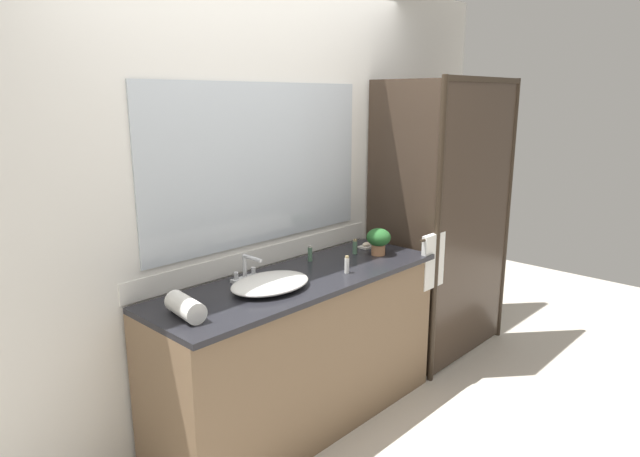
{
  "coord_description": "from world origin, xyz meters",
  "views": [
    {
      "loc": [
        -2.03,
        -2.07,
        1.87
      ],
      "look_at": [
        0.15,
        0.0,
        1.15
      ],
      "focal_mm": 30.98,
      "sensor_mm": 36.0,
      "label": 1
    }
  ],
  "objects_px": {
    "rolled_towel_near_edge": "(185,307)",
    "amenity_bottle_body_wash": "(310,254)",
    "faucet": "(246,271)",
    "amenity_bottle_shampoo": "(347,265)",
    "soap_dish": "(367,245)",
    "sink_basin": "(270,283)",
    "amenity_bottle_lotion": "(355,247)",
    "potted_plant": "(379,239)"
  },
  "relations": [
    {
      "from": "potted_plant",
      "to": "amenity_bottle_body_wash",
      "type": "relative_size",
      "value": 1.72
    },
    {
      "from": "rolled_towel_near_edge",
      "to": "amenity_bottle_body_wash",
      "type": "bearing_deg",
      "value": 11.62
    },
    {
      "from": "amenity_bottle_body_wash",
      "to": "soap_dish",
      "type": "bearing_deg",
      "value": -6.76
    },
    {
      "from": "sink_basin",
      "to": "rolled_towel_near_edge",
      "type": "distance_m",
      "value": 0.52
    },
    {
      "from": "faucet",
      "to": "amenity_bottle_body_wash",
      "type": "xyz_separation_m",
      "value": [
        0.5,
        0.01,
        -0.0
      ]
    },
    {
      "from": "soap_dish",
      "to": "rolled_towel_near_edge",
      "type": "xyz_separation_m",
      "value": [
        -1.49,
        -0.15,
        0.04
      ]
    },
    {
      "from": "sink_basin",
      "to": "potted_plant",
      "type": "distance_m",
      "value": 0.89
    },
    {
      "from": "sink_basin",
      "to": "rolled_towel_near_edge",
      "type": "bearing_deg",
      "value": -179.02
    },
    {
      "from": "faucet",
      "to": "rolled_towel_near_edge",
      "type": "distance_m",
      "value": 0.55
    },
    {
      "from": "amenity_bottle_body_wash",
      "to": "amenity_bottle_shampoo",
      "type": "distance_m",
      "value": 0.32
    },
    {
      "from": "potted_plant",
      "to": "rolled_towel_near_edge",
      "type": "relative_size",
      "value": 0.74
    },
    {
      "from": "faucet",
      "to": "amenity_bottle_body_wash",
      "type": "relative_size",
      "value": 1.73
    },
    {
      "from": "soap_dish",
      "to": "rolled_towel_near_edge",
      "type": "relative_size",
      "value": 0.44
    },
    {
      "from": "amenity_bottle_shampoo",
      "to": "rolled_towel_near_edge",
      "type": "relative_size",
      "value": 0.44
    },
    {
      "from": "faucet",
      "to": "soap_dish",
      "type": "xyz_separation_m",
      "value": [
        0.97,
        -0.05,
        -0.04
      ]
    },
    {
      "from": "sink_basin",
      "to": "faucet",
      "type": "bearing_deg",
      "value": 90.0
    },
    {
      "from": "potted_plant",
      "to": "amenity_bottle_lotion",
      "type": "xyz_separation_m",
      "value": [
        -0.08,
        0.12,
        -0.06
      ]
    },
    {
      "from": "amenity_bottle_shampoo",
      "to": "soap_dish",
      "type": "bearing_deg",
      "value": 27.31
    },
    {
      "from": "faucet",
      "to": "potted_plant",
      "type": "bearing_deg",
      "value": -13.29
    },
    {
      "from": "amenity_bottle_body_wash",
      "to": "faucet",
      "type": "bearing_deg",
      "value": -179.4
    },
    {
      "from": "soap_dish",
      "to": "potted_plant",
      "type": "bearing_deg",
      "value": -117.14
    },
    {
      "from": "rolled_towel_near_edge",
      "to": "amenity_bottle_shampoo",
      "type": "bearing_deg",
      "value": -6.13
    },
    {
      "from": "soap_dish",
      "to": "amenity_bottle_lotion",
      "type": "bearing_deg",
      "value": -167.13
    },
    {
      "from": "potted_plant",
      "to": "amenity_bottle_body_wash",
      "type": "height_order",
      "value": "potted_plant"
    },
    {
      "from": "faucet",
      "to": "soap_dish",
      "type": "height_order",
      "value": "faucet"
    },
    {
      "from": "sink_basin",
      "to": "potted_plant",
      "type": "relative_size",
      "value": 2.66
    },
    {
      "from": "potted_plant",
      "to": "sink_basin",
      "type": "bearing_deg",
      "value": 178.96
    },
    {
      "from": "amenity_bottle_lotion",
      "to": "potted_plant",
      "type": "bearing_deg",
      "value": -55.84
    },
    {
      "from": "amenity_bottle_lotion",
      "to": "rolled_towel_near_edge",
      "type": "bearing_deg",
      "value": -175.06
    },
    {
      "from": "sink_basin",
      "to": "amenity_bottle_lotion",
      "type": "distance_m",
      "value": 0.82
    },
    {
      "from": "potted_plant",
      "to": "amenity_bottle_lotion",
      "type": "height_order",
      "value": "potted_plant"
    },
    {
      "from": "amenity_bottle_lotion",
      "to": "faucet",
      "type": "bearing_deg",
      "value": 173.74
    },
    {
      "from": "faucet",
      "to": "potted_plant",
      "type": "distance_m",
      "value": 0.92
    },
    {
      "from": "amenity_bottle_body_wash",
      "to": "rolled_towel_near_edge",
      "type": "distance_m",
      "value": 1.03
    },
    {
      "from": "soap_dish",
      "to": "amenity_bottle_lotion",
      "type": "relative_size",
      "value": 1.05
    },
    {
      "from": "sink_basin",
      "to": "amenity_bottle_lotion",
      "type": "height_order",
      "value": "amenity_bottle_lotion"
    },
    {
      "from": "sink_basin",
      "to": "amenity_bottle_shampoo",
      "type": "bearing_deg",
      "value": -13.67
    },
    {
      "from": "faucet",
      "to": "amenity_bottle_shampoo",
      "type": "xyz_separation_m",
      "value": [
        0.47,
        -0.31,
        -0.0
      ]
    },
    {
      "from": "rolled_towel_near_edge",
      "to": "faucet",
      "type": "bearing_deg",
      "value": 21.5
    },
    {
      "from": "soap_dish",
      "to": "amenity_bottle_body_wash",
      "type": "bearing_deg",
      "value": 173.24
    },
    {
      "from": "potted_plant",
      "to": "soap_dish",
      "type": "xyz_separation_m",
      "value": [
        0.08,
        0.16,
        -0.09
      ]
    },
    {
      "from": "potted_plant",
      "to": "rolled_towel_near_edge",
      "type": "height_order",
      "value": "potted_plant"
    }
  ]
}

